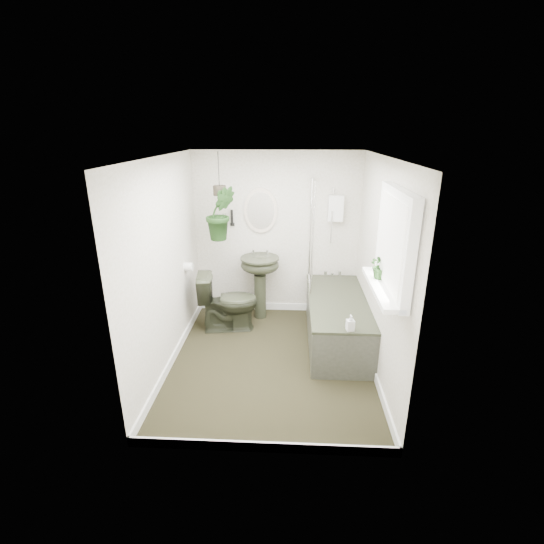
{
  "coord_description": "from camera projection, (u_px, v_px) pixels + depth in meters",
  "views": [
    {
      "loc": [
        0.22,
        -3.98,
        2.55
      ],
      "look_at": [
        0.0,
        0.15,
        1.05
      ],
      "focal_mm": 26.0,
      "sensor_mm": 36.0,
      "label": 1
    }
  ],
  "objects": [
    {
      "name": "toilet",
      "position": [
        228.0,
        302.0,
        5.23
      ],
      "size": [
        0.83,
        0.54,
        0.79
      ],
      "primitive_type": "imported",
      "rotation": [
        0.0,
        0.0,
        1.71
      ],
      "color": "#2A2E20",
      "rests_on": "floor"
    },
    {
      "name": "oval_mirror",
      "position": [
        261.0,
        211.0,
        5.4
      ],
      "size": [
        0.46,
        0.03,
        0.62
      ],
      "primitive_type": "ellipsoid",
      "color": "beige",
      "rests_on": "wall_back"
    },
    {
      "name": "hanging_pot",
      "position": [
        220.0,
        190.0,
        4.92
      ],
      "size": [
        0.16,
        0.16,
        0.12
      ],
      "primitive_type": "cylinder",
      "color": "#2C271E",
      "rests_on": "ceiling"
    },
    {
      "name": "wall_back",
      "position": [
        277.0,
        235.0,
        5.55
      ],
      "size": [
        2.3,
        0.02,
        2.3
      ],
      "primitive_type": "cube",
      "color": "white",
      "rests_on": "ground"
    },
    {
      "name": "wall_front",
      "position": [
        261.0,
        331.0,
        2.9
      ],
      "size": [
        2.3,
        0.02,
        2.3
      ],
      "primitive_type": "cube",
      "color": "white",
      "rests_on": "ground"
    },
    {
      "name": "bathtub",
      "position": [
        337.0,
        320.0,
        4.95
      ],
      "size": [
        0.72,
        1.72,
        0.58
      ],
      "primitive_type": null,
      "color": "#2A2E20",
      "rests_on": "floor"
    },
    {
      "name": "hanging_plant",
      "position": [
        221.0,
        213.0,
        5.02
      ],
      "size": [
        0.46,
        0.42,
        0.7
      ],
      "primitive_type": "imported",
      "rotation": [
        0.0,
        0.0,
        0.33
      ],
      "color": "black",
      "rests_on": "ceiling"
    },
    {
      "name": "shower_box",
      "position": [
        336.0,
        208.0,
        5.31
      ],
      "size": [
        0.2,
        0.1,
        0.35
      ],
      "primitive_type": "cube",
      "color": "white",
      "rests_on": "wall_back"
    },
    {
      "name": "wall_right",
      "position": [
        380.0,
        270.0,
        4.17
      ],
      "size": [
        0.02,
        2.8,
        2.3
      ],
      "primitive_type": "cube",
      "color": "white",
      "rests_on": "ground"
    },
    {
      "name": "toilet_roll_holder",
      "position": [
        188.0,
        267.0,
        5.02
      ],
      "size": [
        0.11,
        0.11,
        0.11
      ],
      "primitive_type": "cylinder",
      "rotation": [
        0.0,
        1.57,
        0.0
      ],
      "color": "white",
      "rests_on": "wall_left"
    },
    {
      "name": "ceiling",
      "position": [
        271.0,
        156.0,
        3.83
      ],
      "size": [
        2.3,
        2.8,
        0.02
      ],
      "primitive_type": "cube",
      "color": "white",
      "rests_on": "ground"
    },
    {
      "name": "soap_bottle",
      "position": [
        350.0,
        323.0,
        4.08
      ],
      "size": [
        0.09,
        0.09,
        0.17
      ],
      "primitive_type": "imported",
      "rotation": [
        0.0,
        0.0,
        0.18
      ],
      "color": "#353233",
      "rests_on": "bathtub"
    },
    {
      "name": "skirting",
      "position": [
        271.0,
        357.0,
        4.6
      ],
      "size": [
        2.3,
        2.8,
        0.1
      ],
      "primitive_type": "cube",
      "color": "white",
      "rests_on": "floor"
    },
    {
      "name": "wall_sconce",
      "position": [
        232.0,
        218.0,
        5.45
      ],
      "size": [
        0.04,
        0.04,
        0.22
      ],
      "primitive_type": "cylinder",
      "color": "black",
      "rests_on": "wall_back"
    },
    {
      "name": "floor",
      "position": [
        271.0,
        361.0,
        4.62
      ],
      "size": [
        2.3,
        2.8,
        0.02
      ],
      "primitive_type": "cube",
      "color": "black",
      "rests_on": "ground"
    },
    {
      "name": "window_recess",
      "position": [
        395.0,
        242.0,
        3.34
      ],
      "size": [
        0.08,
        1.0,
        0.9
      ],
      "primitive_type": "cube",
      "color": "white",
      "rests_on": "wall_right"
    },
    {
      "name": "wall_left",
      "position": [
        165.0,
        266.0,
        4.28
      ],
      "size": [
        0.02,
        2.8,
        2.3
      ],
      "primitive_type": "cube",
      "color": "white",
      "rests_on": "ground"
    },
    {
      "name": "pedestal_sink",
      "position": [
        260.0,
        288.0,
        5.54
      ],
      "size": [
        0.56,
        0.48,
        0.91
      ],
      "primitive_type": null,
      "rotation": [
        0.0,
        0.0,
        -0.06
      ],
      "color": "#2A2E20",
      "rests_on": "floor"
    },
    {
      "name": "window_blinds",
      "position": [
        389.0,
        242.0,
        3.35
      ],
      "size": [
        0.01,
        0.86,
        0.76
      ],
      "primitive_type": "cube",
      "color": "white",
      "rests_on": "wall_right"
    },
    {
      "name": "window_sill",
      "position": [
        382.0,
        288.0,
        3.49
      ],
      "size": [
        0.18,
        1.0,
        0.04
      ],
      "primitive_type": "cube",
      "color": "white",
      "rests_on": "wall_right"
    },
    {
      "name": "sill_plant",
      "position": [
        381.0,
        266.0,
        3.62
      ],
      "size": [
        0.25,
        0.22,
        0.25
      ],
      "primitive_type": "imported",
      "rotation": [
        0.0,
        0.0,
        0.16
      ],
      "color": "black",
      "rests_on": "window_sill"
    },
    {
      "name": "bath_screen",
      "position": [
        312.0,
        234.0,
        5.09
      ],
      "size": [
        0.04,
        0.72,
        1.4
      ],
      "primitive_type": null,
      "color": "silver",
      "rests_on": "bathtub"
    }
  ]
}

